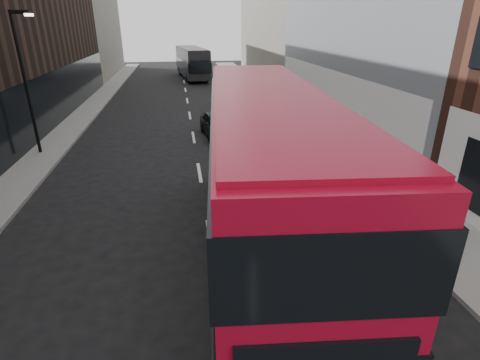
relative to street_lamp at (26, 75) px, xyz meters
name	(u,v)px	position (x,y,z in m)	size (l,w,h in m)	color
sidewalk_right	(288,114)	(15.72, 7.00, -4.11)	(3.00, 80.00, 0.15)	slate
sidewalk_left	(77,122)	(0.22, 7.00, -4.11)	(2.00, 80.00, 0.15)	slate
building_left_mid	(28,17)	(-3.28, 12.00, 2.82)	(5.00, 24.00, 14.00)	black
building_left_far	(90,23)	(-3.28, 34.00, 2.32)	(5.00, 20.00, 13.00)	slate
street_lamp	(26,75)	(0.00, 0.00, 0.00)	(1.06, 0.22, 7.00)	black
red_bus	(265,171)	(9.72, -11.20, -1.40)	(4.11, 12.62, 5.01)	maroon
grey_bus	(192,62)	(9.40, 28.89, -2.19)	(3.98, 11.70, 3.71)	black
car_a	(218,125)	(9.76, 2.00, -3.43)	(1.77, 4.40, 1.50)	black
car_b	(245,134)	(11.12, 0.00, -3.53)	(1.39, 3.98, 1.31)	gray
car_c	(236,102)	(12.01, 9.21, -3.52)	(1.86, 4.57, 1.33)	black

